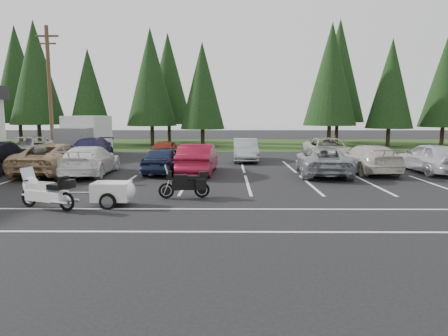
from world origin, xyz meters
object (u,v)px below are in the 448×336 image
(car_near_4, at_px, (164,159))
(adventure_motorcycle, at_px, (184,181))
(car_near_6, at_px, (323,161))
(car_far_2, at_px, (164,151))
(car_far_4, at_px, (328,150))
(car_far_3, at_px, (245,150))
(car_near_3, at_px, (90,160))
(car_far_0, at_px, (25,149))
(box_truck, at_px, (83,136))
(car_near_7, at_px, (368,159))
(cargo_trailer, at_px, (112,194))
(utility_pole, at_px, (50,90))
(car_near_8, at_px, (431,158))
(car_near_5, at_px, (198,159))
(car_near_2, at_px, (58,158))
(touring_motorcycle, at_px, (47,189))
(car_far_1, at_px, (89,150))

(car_near_4, xyz_separation_m, adventure_motorcycle, (1.71, -6.22, -0.08))
(car_near_6, height_order, car_far_2, car_near_6)
(car_far_4, bearing_deg, car_far_3, 178.48)
(car_near_3, height_order, car_far_0, car_far_0)
(box_truck, distance_m, car_near_7, 19.29)
(car_far_0, xyz_separation_m, cargo_trailer, (9.43, -13.05, -0.37))
(box_truck, height_order, car_near_6, box_truck)
(utility_pole, height_order, cargo_trailer, utility_pole)
(box_truck, height_order, car_near_8, box_truck)
(car_far_2, xyz_separation_m, car_far_4, (10.58, 0.07, 0.08))
(car_near_5, bearing_deg, car_near_4, -1.97)
(utility_pole, distance_m, car_near_2, 9.58)
(adventure_motorcycle, bearing_deg, car_near_4, 97.90)
(car_far_0, bearing_deg, car_near_3, -42.07)
(car_near_2, relative_size, car_near_8, 1.22)
(car_near_3, height_order, car_near_4, car_near_3)
(utility_pole, distance_m, box_truck, 3.85)
(car_near_8, distance_m, car_far_0, 24.40)
(box_truck, xyz_separation_m, car_near_6, (15.09, -8.63, -0.74))
(utility_pole, bearing_deg, car_far_3, -9.19)
(car_far_0, height_order, car_far_4, car_far_0)
(car_near_5, height_order, touring_motorcycle, car_near_5)
(car_near_8, xyz_separation_m, car_far_4, (-4.02, 5.18, -0.04))
(car_near_5, height_order, car_near_8, car_near_8)
(car_far_2, bearing_deg, cargo_trailer, -85.37)
(car_near_4, bearing_deg, car_near_7, -174.70)
(car_near_4, distance_m, car_far_2, 5.26)
(car_near_2, height_order, car_near_3, car_near_2)
(car_near_2, xyz_separation_m, touring_motorcycle, (2.82, -7.58, -0.12))
(car_near_3, relative_size, car_near_8, 1.08)
(car_far_2, height_order, touring_motorcycle, car_far_2)
(car_near_2, distance_m, car_near_5, 7.11)
(car_near_8, height_order, car_far_1, car_near_8)
(car_far_0, distance_m, touring_motorcycle, 15.44)
(car_far_4, bearing_deg, touring_motorcycle, -133.16)
(car_near_2, relative_size, car_far_3, 1.30)
(car_near_5, xyz_separation_m, car_far_3, (2.68, 5.56, -0.04))
(cargo_trailer, height_order, adventure_motorcycle, adventure_motorcycle)
(car_near_2, relative_size, car_far_2, 1.44)
(car_far_1, distance_m, car_far_3, 10.14)
(car_near_5, distance_m, adventure_motorcycle, 6.05)
(car_near_3, relative_size, car_near_7, 1.01)
(utility_pole, relative_size, car_far_1, 1.78)
(car_far_1, height_order, touring_motorcycle, car_far_1)
(utility_pole, height_order, box_truck, utility_pole)
(car_far_2, bearing_deg, utility_pole, 167.39)
(car_near_6, distance_m, car_far_0, 19.05)
(car_far_3, distance_m, car_far_4, 5.31)
(box_truck, bearing_deg, touring_motorcycle, -74.21)
(box_truck, bearing_deg, car_far_3, -13.13)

